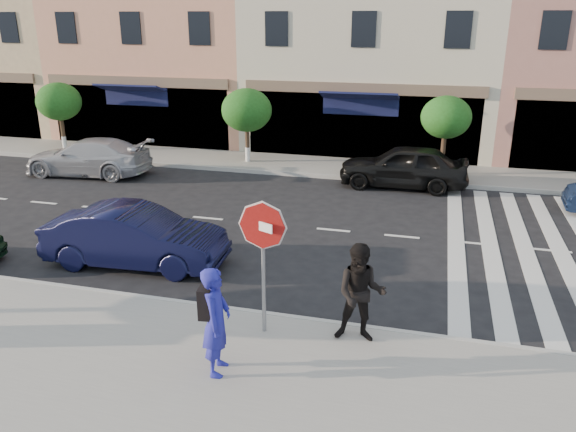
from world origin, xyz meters
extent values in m
plane|color=black|center=(0.00, 0.00, 0.00)|extent=(120.00, 120.00, 0.00)
cube|color=gray|center=(0.00, -3.75, 0.07)|extent=(60.00, 4.50, 0.15)
cube|color=gray|center=(0.00, 11.00, 0.07)|extent=(60.00, 3.00, 0.15)
cube|color=beige|center=(-0.50, 17.00, 5.50)|extent=(11.00, 9.00, 11.00)
cylinder|color=#473323|center=(-14.00, 10.80, 0.98)|extent=(0.18, 0.18, 1.65)
cylinder|color=silver|center=(-14.00, 10.80, 0.45)|extent=(0.20, 0.20, 0.60)
ellipsoid|color=#1D4D16|center=(-14.00, 10.80, 2.35)|extent=(2.00, 2.00, 1.70)
cylinder|color=#473323|center=(-5.00, 10.80, 0.95)|extent=(0.18, 0.18, 1.60)
cylinder|color=silver|center=(-5.00, 10.80, 0.45)|extent=(0.20, 0.20, 0.60)
ellipsoid|color=#1D4D16|center=(-5.00, 10.80, 2.32)|extent=(2.10, 2.10, 1.79)
cylinder|color=#473323|center=(3.00, 10.80, 1.00)|extent=(0.18, 0.18, 1.71)
cylinder|color=silver|center=(3.00, 10.80, 0.45)|extent=(0.20, 0.20, 0.60)
ellipsoid|color=#1D4D16|center=(3.00, 10.80, 2.38)|extent=(1.90, 1.90, 1.62)
cylinder|color=gray|center=(-0.22, -2.17, 1.36)|extent=(0.10, 0.10, 2.42)
cylinder|color=white|center=(-0.22, -2.18, 2.35)|extent=(0.87, 0.41, 0.95)
cylinder|color=#9E1411|center=(-0.22, -2.20, 2.35)|extent=(0.81, 0.39, 0.88)
cube|color=white|center=(-0.22, -2.23, 2.35)|extent=(0.46, 0.22, 0.18)
imported|color=#202296|center=(-0.59, -3.64, 1.12)|extent=(0.56, 0.77, 1.95)
imported|color=black|center=(1.61, -2.00, 1.12)|extent=(1.01, 0.83, 1.94)
imported|color=black|center=(-4.37, 0.30, 0.75)|extent=(4.65, 1.87, 1.50)
imported|color=#A6A6AC|center=(-10.58, 7.60, 0.72)|extent=(5.12, 2.39, 1.45)
imported|color=black|center=(1.63, 9.10, 0.79)|extent=(4.66, 1.89, 1.58)
camera|label=1|loc=(2.72, -11.34, 5.94)|focal=35.00mm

